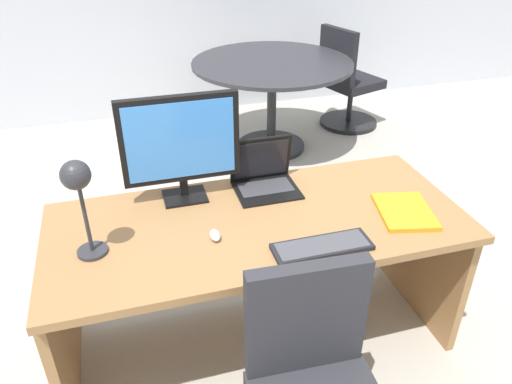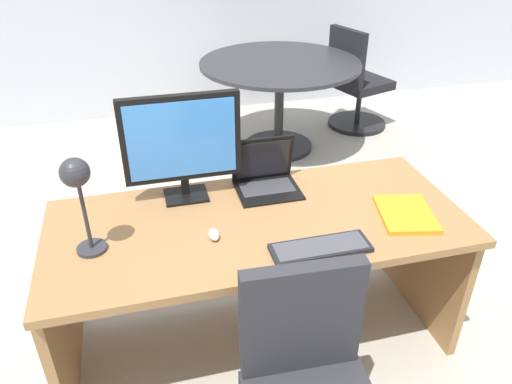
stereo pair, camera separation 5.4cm
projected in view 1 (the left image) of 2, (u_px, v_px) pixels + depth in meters
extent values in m
plane|color=#B7B2A3|center=(203.00, 193.00, 3.78)|extent=(12.00, 12.00, 0.00)
cube|color=#9E7042|center=(259.00, 223.00, 2.18)|extent=(1.83, 0.79, 0.04)
cube|color=#9E7042|center=(61.00, 325.00, 2.15)|extent=(0.04, 0.70, 0.70)
cube|color=#9E7042|center=(422.00, 254.00, 2.58)|extent=(0.04, 0.70, 0.70)
cube|color=#9E7042|center=(242.00, 244.00, 2.60)|extent=(1.61, 0.02, 0.49)
cube|color=black|center=(185.00, 196.00, 2.33)|extent=(0.20, 0.16, 0.01)
cube|color=black|center=(184.00, 186.00, 2.31)|extent=(0.04, 0.02, 0.09)
cube|color=black|center=(180.00, 139.00, 2.18)|extent=(0.53, 0.04, 0.40)
cube|color=#3F8CEA|center=(181.00, 141.00, 2.16)|extent=(0.48, 0.00, 0.35)
cube|color=black|center=(267.00, 190.00, 2.38)|extent=(0.30, 0.25, 0.01)
cube|color=#38383D|center=(266.00, 187.00, 2.39)|extent=(0.26, 0.14, 0.00)
cube|color=black|center=(261.00, 158.00, 2.40)|extent=(0.30, 0.05, 0.23)
cube|color=black|center=(261.00, 159.00, 2.40)|extent=(0.26, 0.04, 0.20)
cube|color=black|center=(322.00, 247.00, 1.99)|extent=(0.41, 0.14, 0.02)
cube|color=#47474C|center=(322.00, 245.00, 1.98)|extent=(0.37, 0.12, 0.00)
ellipsoid|color=silver|center=(215.00, 235.00, 2.04)|extent=(0.04, 0.08, 0.03)
cylinder|color=#2D2D33|center=(93.00, 251.00, 1.97)|extent=(0.12, 0.12, 0.01)
cylinder|color=#2D2D33|center=(85.00, 217.00, 1.88)|extent=(0.02, 0.02, 0.32)
sphere|color=#2D2D33|center=(75.00, 175.00, 1.75)|extent=(0.11, 0.11, 0.11)
cube|color=orange|center=(405.00, 211.00, 2.21)|extent=(0.29, 0.34, 0.02)
cube|color=#2D2D33|center=(306.00, 318.00, 1.73)|extent=(0.44, 0.08, 0.46)
cylinder|color=black|center=(271.00, 145.00, 4.46)|extent=(0.60, 0.60, 0.04)
cylinder|color=black|center=(272.00, 106.00, 4.27)|extent=(0.08, 0.08, 0.72)
cylinder|color=#2D2D33|center=(272.00, 63.00, 4.08)|extent=(1.34, 1.34, 0.03)
cylinder|color=black|center=(348.00, 122.00, 4.92)|extent=(0.56, 0.56, 0.04)
cylinder|color=black|center=(350.00, 104.00, 4.82)|extent=(0.05, 0.05, 0.35)
cube|color=black|center=(352.00, 82.00, 4.71)|extent=(0.58, 0.58, 0.08)
cube|color=black|center=(338.00, 56.00, 4.46)|extent=(0.19, 0.43, 0.49)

